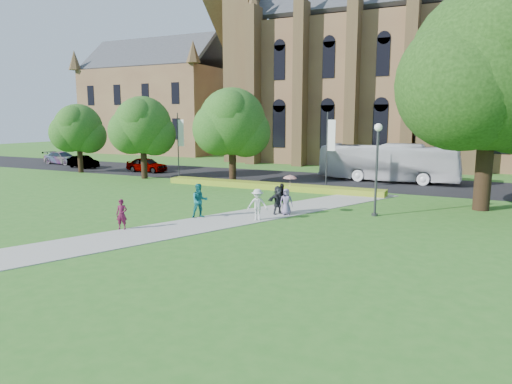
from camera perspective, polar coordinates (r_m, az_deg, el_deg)
The scene contains 24 objects.
ground at distance 23.66m, azimuth -6.75°, elevation -4.34°, with size 160.00×160.00×0.00m, color #307021.
road at distance 41.68m, azimuth 7.98°, elevation 1.53°, with size 160.00×10.00×0.02m, color black.
footpath at distance 24.48m, azimuth -5.51°, elevation -3.81°, with size 3.20×30.00×0.04m, color #B2B2A8.
flower_hedge at distance 36.03m, azimuth 1.70°, elevation 0.76°, with size 18.00×1.40×0.45m, color #C5D129.
cathedral at distance 59.69m, azimuth 23.88°, elevation 15.64°, with size 52.60×18.25×28.00m.
building_west at distance 77.02m, azimuth -11.88°, elevation 11.77°, with size 22.00×14.00×18.30m.
streetlamp at distance 26.48m, azimuth 14.89°, elevation 4.09°, with size 0.44×0.44×5.24m.
large_tree at distance 30.59m, azimuth 27.39°, elevation 13.55°, with size 9.60×9.60×13.20m.
street_tree_0 at distance 43.17m, azimuth -14.00°, elevation 8.09°, with size 5.20×5.20×7.50m.
street_tree_1 at distance 38.56m, azimuth -2.99°, elevation 8.76°, with size 5.60×5.60×8.05m.
street_tree_2 at distance 50.04m, azimuth -21.32°, elevation 7.45°, with size 4.80×4.80×6.95m.
banner_pole_0 at distance 36.17m, azimuth 9.02°, elevation 5.73°, with size 0.70×0.10×6.00m.
banner_pole_1 at distance 42.30m, azimuth -9.60°, elevation 6.20°, with size 0.70×0.10×6.00m.
tour_coach at distance 41.58m, azimuth 16.18°, elevation 3.55°, with size 2.79×11.91×3.32m, color silver.
car_0 at distance 48.47m, azimuth -13.50°, elevation 3.33°, with size 1.76×4.39×1.49m, color gray.
car_1 at distance 54.53m, azimuth -20.79°, elevation 3.55°, with size 1.44×4.13×1.36m, color gray.
car_2 at distance 60.20m, azimuth -23.06°, elevation 3.94°, with size 2.07×5.08×1.48m, color gray.
pedestrian_0 at distance 23.63m, azimuth -16.44°, elevation -2.69°, with size 0.55×0.36×1.52m, color #53132E.
pedestrian_1 at distance 25.48m, azimuth -7.07°, elevation -1.09°, with size 0.93×0.72×1.90m, color #166C6E.
pedestrian_2 at distance 24.68m, azimuth 0.19°, elevation -1.58°, with size 1.11×0.64×1.71m, color silver.
pedestrian_3 at distance 26.67m, azimuth 3.21°, elevation -0.75°, with size 1.02×0.42×1.74m, color black.
pedestrian_4 at distance 26.12m, azimuth 3.80°, elevation -1.22°, with size 0.74×0.48×1.52m, color slate.
pedestrian_5 at distance 26.29m, azimuth 2.76°, elevation -1.00°, with size 1.53×0.49×1.65m, color #2A2D33.
parasol at distance 25.97m, azimuth 4.27°, elevation 1.18°, with size 0.77×0.77×0.68m, color #ECA7B9.
Camera 1 is at (12.28, -19.45, 5.52)m, focal length 32.00 mm.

